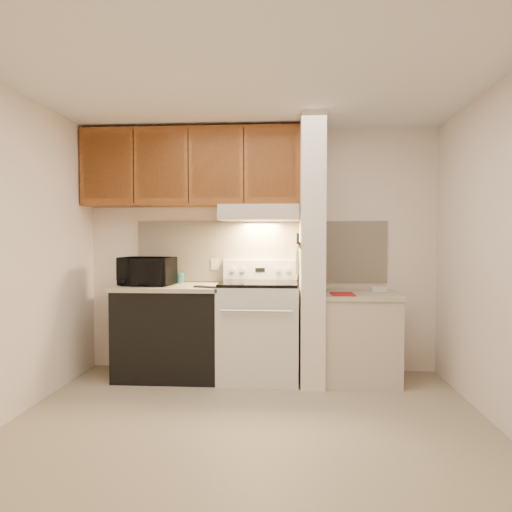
{
  "coord_description": "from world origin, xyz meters",
  "views": [
    {
      "loc": [
        0.27,
        -3.26,
        1.37
      ],
      "look_at": [
        0.0,
        0.75,
        1.22
      ],
      "focal_mm": 32.0,
      "sensor_mm": 36.0,
      "label": 1
    }
  ],
  "objects": [
    {
      "name": "floor",
      "position": [
        0.0,
        0.0,
        0.0
      ],
      "size": [
        3.6,
        3.6,
        0.0
      ],
      "primitive_type": "plane",
      "color": "tan",
      "rests_on": "ground"
    },
    {
      "name": "ceiling",
      "position": [
        0.0,
        0.0,
        2.5
      ],
      "size": [
        3.6,
        3.6,
        0.0
      ],
      "primitive_type": "plane",
      "rotation": [
        3.14,
        0.0,
        0.0
      ],
      "color": "white",
      "rests_on": "wall_back"
    },
    {
      "name": "wall_back",
      "position": [
        0.0,
        1.5,
        1.25
      ],
      "size": [
        3.6,
        2.5,
        0.02
      ],
      "primitive_type": "cube",
      "rotation": [
        1.57,
        0.0,
        0.0
      ],
      "color": "white",
      "rests_on": "floor"
    },
    {
      "name": "wall_left",
      "position": [
        -1.8,
        0.0,
        1.25
      ],
      "size": [
        0.02,
        3.0,
        2.5
      ],
      "primitive_type": "cube",
      "color": "white",
      "rests_on": "floor"
    },
    {
      "name": "wall_right",
      "position": [
        1.8,
        0.0,
        1.25
      ],
      "size": [
        0.02,
        3.0,
        2.5
      ],
      "primitive_type": "cube",
      "color": "white",
      "rests_on": "floor"
    },
    {
      "name": "backsplash",
      "position": [
        0.0,
        1.49,
        1.24
      ],
      "size": [
        2.6,
        0.02,
        0.63
      ],
      "primitive_type": "cube",
      "color": "#FFEECC",
      "rests_on": "wall_back"
    },
    {
      "name": "range_body",
      "position": [
        0.0,
        1.16,
        0.46
      ],
      "size": [
        0.76,
        0.65,
        0.92
      ],
      "primitive_type": "cube",
      "color": "silver",
      "rests_on": "floor"
    },
    {
      "name": "oven_window",
      "position": [
        0.0,
        0.84,
        0.5
      ],
      "size": [
        0.5,
        0.01,
        0.3
      ],
      "primitive_type": "cube",
      "color": "black",
      "rests_on": "range_body"
    },
    {
      "name": "oven_handle",
      "position": [
        0.0,
        0.8,
        0.72
      ],
      "size": [
        0.65,
        0.02,
        0.02
      ],
      "primitive_type": "cylinder",
      "rotation": [
        0.0,
        1.57,
        0.0
      ],
      "color": "silver",
      "rests_on": "range_body"
    },
    {
      "name": "cooktop",
      "position": [
        0.0,
        1.16,
        0.94
      ],
      "size": [
        0.74,
        0.64,
        0.03
      ],
      "primitive_type": "cube",
      "color": "black",
      "rests_on": "range_body"
    },
    {
      "name": "range_backguard",
      "position": [
        0.0,
        1.44,
        1.05
      ],
      "size": [
        0.76,
        0.08,
        0.2
      ],
      "primitive_type": "cube",
      "color": "silver",
      "rests_on": "range_body"
    },
    {
      "name": "range_display",
      "position": [
        0.0,
        1.4,
        1.05
      ],
      "size": [
        0.1,
        0.01,
        0.04
      ],
      "primitive_type": "cube",
      "color": "black",
      "rests_on": "range_backguard"
    },
    {
      "name": "range_knob_left_outer",
      "position": [
        -0.28,
        1.4,
        1.05
      ],
      "size": [
        0.05,
        0.02,
        0.05
      ],
      "primitive_type": "cylinder",
      "rotation": [
        1.57,
        0.0,
        0.0
      ],
      "color": "silver",
      "rests_on": "range_backguard"
    },
    {
      "name": "range_knob_left_inner",
      "position": [
        -0.18,
        1.4,
        1.05
      ],
      "size": [
        0.05,
        0.02,
        0.05
      ],
      "primitive_type": "cylinder",
      "rotation": [
        1.57,
        0.0,
        0.0
      ],
      "color": "silver",
      "rests_on": "range_backguard"
    },
    {
      "name": "range_knob_right_inner",
      "position": [
        0.18,
        1.4,
        1.05
      ],
      "size": [
        0.05,
        0.02,
        0.05
      ],
      "primitive_type": "cylinder",
      "rotation": [
        1.57,
        0.0,
        0.0
      ],
      "color": "silver",
      "rests_on": "range_backguard"
    },
    {
      "name": "range_knob_right_outer",
      "position": [
        0.28,
        1.4,
        1.05
      ],
      "size": [
        0.05,
        0.02,
        0.05
      ],
      "primitive_type": "cylinder",
      "rotation": [
        1.57,
        0.0,
        0.0
      ],
      "color": "silver",
      "rests_on": "range_backguard"
    },
    {
      "name": "dishwasher_front",
      "position": [
        -0.88,
        1.17,
        0.43
      ],
      "size": [
        1.0,
        0.63,
        0.87
      ],
      "primitive_type": "cube",
      "color": "black",
      "rests_on": "floor"
    },
    {
      "name": "left_countertop",
      "position": [
        -0.88,
        1.17,
        0.89
      ],
      "size": [
        1.04,
        0.67,
        0.04
      ],
      "primitive_type": "cube",
      "color": "#BFB697",
      "rests_on": "dishwasher_front"
    },
    {
      "name": "spoon_rest",
      "position": [
        -0.48,
        0.97,
        0.92
      ],
      "size": [
        0.25,
        0.15,
        0.02
      ],
      "primitive_type": "cube",
      "rotation": [
        0.0,
        0.0,
        -0.35
      ],
      "color": "black",
      "rests_on": "left_countertop"
    },
    {
      "name": "teal_jar",
      "position": [
        -0.83,
        1.36,
        0.96
      ],
      "size": [
        0.12,
        0.12,
        0.11
      ],
      "primitive_type": "cylinder",
      "rotation": [
        0.0,
        0.0,
        0.34
      ],
      "color": "#27615D",
      "rests_on": "left_countertop"
    },
    {
      "name": "outlet",
      "position": [
        -0.48,
        1.48,
        1.1
      ],
      "size": [
        0.08,
        0.01,
        0.12
      ],
      "primitive_type": "cube",
      "color": "beige",
      "rests_on": "backsplash"
    },
    {
      "name": "microwave",
      "position": [
        -1.1,
        1.15,
        1.05
      ],
      "size": [
        0.53,
        0.39,
        0.28
      ],
      "primitive_type": "imported",
      "rotation": [
        0.0,
        0.0,
        -0.1
      ],
      "color": "black",
      "rests_on": "left_countertop"
    },
    {
      "name": "partition_pillar",
      "position": [
        0.51,
        1.15,
        1.25
      ],
      "size": [
        0.22,
        0.7,
        2.5
      ],
      "primitive_type": "cube",
      "color": "white",
      "rests_on": "floor"
    },
    {
      "name": "pillar_trim",
      "position": [
        0.39,
        1.15,
        1.3
      ],
      "size": [
        0.01,
        0.7,
        0.04
      ],
      "primitive_type": "cube",
      "color": "brown",
      "rests_on": "partition_pillar"
    },
    {
      "name": "knife_strip",
      "position": [
        0.39,
        1.1,
        1.32
      ],
      "size": [
        0.02,
        0.42,
        0.04
      ],
      "primitive_type": "cube",
      "color": "black",
      "rests_on": "partition_pillar"
    },
    {
      "name": "knife_blade_a",
      "position": [
        0.38,
        0.95,
        1.22
      ],
      "size": [
        0.01,
        0.03,
        0.16
      ],
      "primitive_type": "cube",
      "color": "silver",
      "rests_on": "knife_strip"
    },
    {
      "name": "knife_handle_a",
      "position": [
        0.38,
        0.95,
        1.37
      ],
      "size": [
        0.02,
        0.02,
        0.1
      ],
      "primitive_type": "cylinder",
      "color": "black",
      "rests_on": "knife_strip"
    },
    {
      "name": "knife_blade_b",
      "position": [
        0.38,
        1.03,
        1.21
      ],
      "size": [
        0.01,
        0.04,
        0.18
      ],
      "primitive_type": "cube",
      "color": "silver",
      "rests_on": "knife_strip"
    },
    {
      "name": "knife_handle_b",
      "position": [
        0.38,
        1.03,
        1.37
      ],
      "size": [
        0.02,
        0.02,
        0.1
      ],
      "primitive_type": "cylinder",
      "color": "black",
      "rests_on": "knife_strip"
    },
    {
      "name": "knife_blade_c",
      "position": [
        0.38,
        1.11,
        1.2
      ],
      "size": [
        0.01,
        0.04,
        0.2
      ],
      "primitive_type": "cube",
      "color": "silver",
      "rests_on": "knife_strip"
    },
    {
      "name": "knife_handle_c",
      "position": [
        0.38,
        1.09,
        1.37
      ],
      "size": [
        0.02,
        0.02,
        0.1
      ],
      "primitive_type": "cylinder",
      "color": "black",
      "rests_on": "knife_strip"
    },
    {
      "name": "knife_blade_d",
      "position": [
        0.38,
        1.19,
        1.22
      ],
      "size": [
        0.01,
        0.04,
        0.16
      ],
      "primitive_type": "cube",
      "color": "silver",
      "rests_on": "knife_strip"
    },
    {
      "name": "knife_handle_d",
      "position": [
        0.38,
        1.19,
        1.37
      ],
      "size": [
        0.02,
        0.02,
        0.1
      ],
      "primitive_type": "cylinder",
      "color": "black",
      "rests_on": "knife_strip"
    },
    {
      "name": "knife_blade_e",
      "position": [
        0.38,
        1.26,
        1.21
      ],
      "size": [
        0.01,
        0.04,
        0.18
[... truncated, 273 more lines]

